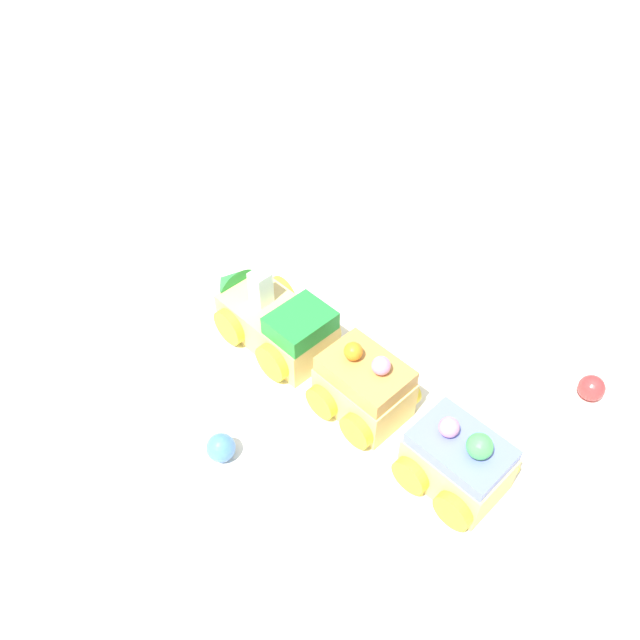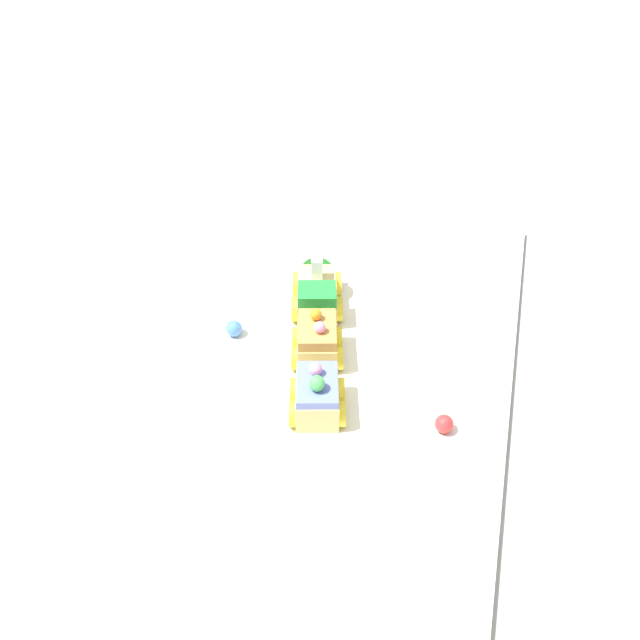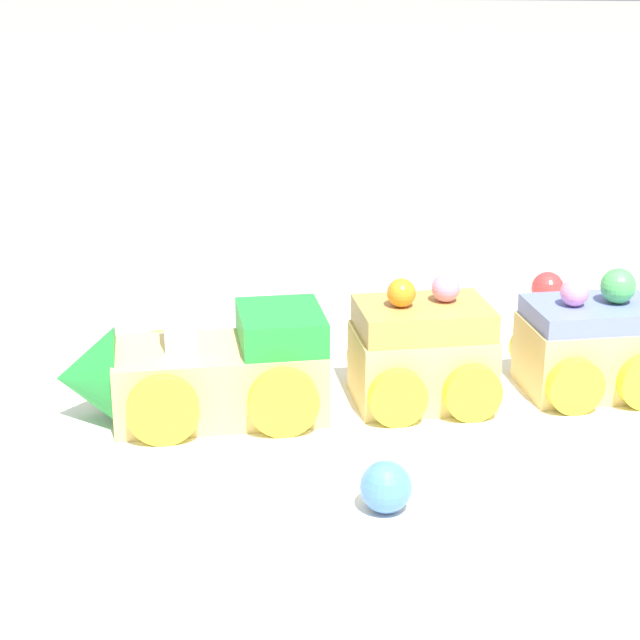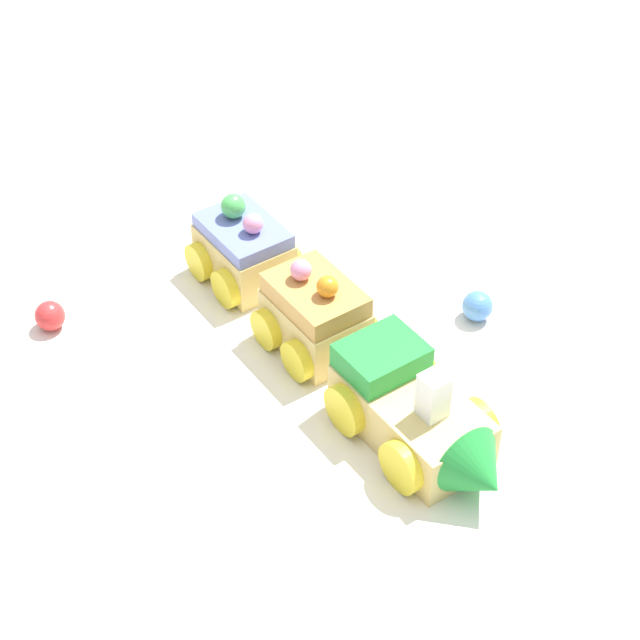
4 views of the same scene
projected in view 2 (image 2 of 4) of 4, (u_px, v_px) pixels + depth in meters
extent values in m
plane|color=gray|center=(335.00, 347.00, 0.87)|extent=(10.00, 10.00, 0.00)
cube|color=white|center=(335.00, 344.00, 0.86)|extent=(0.74, 0.48, 0.01)
cube|color=#E5C675|center=(317.00, 296.00, 0.91)|extent=(0.12, 0.09, 0.04)
cube|color=green|center=(317.00, 294.00, 0.86)|extent=(0.06, 0.06, 0.02)
cone|color=green|center=(317.00, 265.00, 0.96)|extent=(0.04, 0.06, 0.05)
cube|color=white|center=(317.00, 273.00, 0.90)|extent=(0.02, 0.02, 0.02)
cube|color=white|center=(317.00, 264.00, 0.89)|extent=(0.02, 0.02, 0.02)
cylinder|color=yellow|center=(338.00, 284.00, 0.93)|extent=(0.04, 0.02, 0.04)
cylinder|color=yellow|center=(296.00, 284.00, 0.93)|extent=(0.04, 0.02, 0.04)
cylinder|color=yellow|center=(340.00, 309.00, 0.89)|extent=(0.04, 0.02, 0.04)
cylinder|color=yellow|center=(295.00, 309.00, 0.88)|extent=(0.04, 0.02, 0.04)
cube|color=#E5C675|center=(317.00, 346.00, 0.82)|extent=(0.08, 0.07, 0.04)
cube|color=#CC9347|center=(317.00, 330.00, 0.81)|extent=(0.08, 0.07, 0.02)
sphere|color=pink|center=(320.00, 327.00, 0.79)|extent=(0.02, 0.02, 0.02)
sphere|color=orange|center=(316.00, 315.00, 0.81)|extent=(0.02, 0.02, 0.02)
cylinder|color=yellow|center=(339.00, 338.00, 0.84)|extent=(0.03, 0.02, 0.03)
cylinder|color=yellow|center=(295.00, 338.00, 0.84)|extent=(0.03, 0.02, 0.03)
cylinder|color=yellow|center=(340.00, 358.00, 0.81)|extent=(0.03, 0.02, 0.03)
cylinder|color=yellow|center=(295.00, 359.00, 0.81)|extent=(0.03, 0.02, 0.03)
cube|color=#E5C675|center=(317.00, 399.00, 0.75)|extent=(0.08, 0.07, 0.04)
cube|color=#6B7AC6|center=(317.00, 385.00, 0.73)|extent=(0.08, 0.07, 0.01)
sphere|color=#4CBC56|center=(317.00, 383.00, 0.71)|extent=(0.02, 0.02, 0.02)
sphere|color=pink|center=(316.00, 369.00, 0.73)|extent=(0.02, 0.02, 0.02)
cylinder|color=yellow|center=(341.00, 390.00, 0.77)|extent=(0.03, 0.02, 0.03)
cylinder|color=yellow|center=(293.00, 390.00, 0.77)|extent=(0.03, 0.02, 0.03)
cylinder|color=yellow|center=(342.00, 414.00, 0.74)|extent=(0.03, 0.02, 0.03)
cylinder|color=yellow|center=(292.00, 414.00, 0.74)|extent=(0.03, 0.02, 0.03)
sphere|color=red|center=(444.00, 424.00, 0.73)|extent=(0.02, 0.02, 0.02)
sphere|color=#4C84E0|center=(234.00, 328.00, 0.86)|extent=(0.02, 0.02, 0.02)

